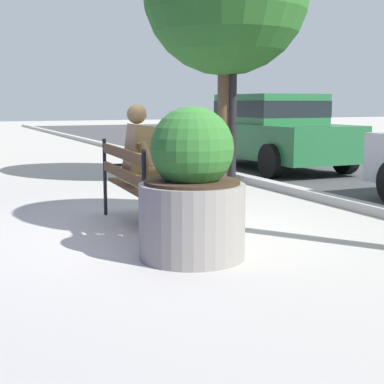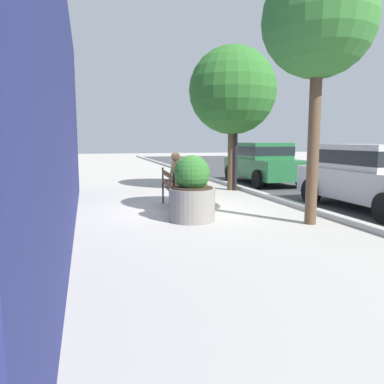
{
  "view_description": "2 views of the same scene",
  "coord_description": "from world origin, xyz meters",
  "px_view_note": "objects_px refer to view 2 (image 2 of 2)",
  "views": [
    {
      "loc": [
        5.83,
        -2.1,
        1.38
      ],
      "look_at": [
        1.17,
        -0.02,
        0.6
      ],
      "focal_mm": 54.42,
      "sensor_mm": 36.0,
      "label": 1
    },
    {
      "loc": [
        8.65,
        -2.1,
        1.66
      ],
      "look_at": [
        1.17,
        -0.02,
        0.6
      ],
      "focal_mm": 35.67,
      "sensor_mm": 36.0,
      "label": 2
    }
  ],
  "objects_px": {
    "park_bench": "(174,187)",
    "parked_car_silver": "(374,175)",
    "parked_car_green": "(263,162)",
    "lamp_post": "(236,112)",
    "bronze_statue_seated": "(182,181)",
    "street_tree_down_street": "(319,22)",
    "street_tree_near_bench": "(233,91)",
    "concrete_planter": "(192,192)"
  },
  "relations": [
    {
      "from": "bronze_statue_seated",
      "to": "street_tree_near_bench",
      "type": "bearing_deg",
      "value": 140.06
    },
    {
      "from": "concrete_planter",
      "to": "parked_car_green",
      "type": "relative_size",
      "value": 0.33
    },
    {
      "from": "bronze_statue_seated",
      "to": "street_tree_down_street",
      "type": "xyz_separation_m",
      "value": [
        2.43,
        2.03,
        3.17
      ]
    },
    {
      "from": "parked_car_silver",
      "to": "park_bench",
      "type": "bearing_deg",
      "value": -107.15
    },
    {
      "from": "park_bench",
      "to": "parked_car_green",
      "type": "relative_size",
      "value": 0.45
    },
    {
      "from": "parked_car_green",
      "to": "lamp_post",
      "type": "relative_size",
      "value": 1.05
    },
    {
      "from": "concrete_planter",
      "to": "parked_car_green",
      "type": "distance_m",
      "value": 7.41
    },
    {
      "from": "parked_car_silver",
      "to": "lamp_post",
      "type": "distance_m",
      "value": 4.91
    },
    {
      "from": "parked_car_green",
      "to": "street_tree_near_bench",
      "type": "bearing_deg",
      "value": -51.57
    },
    {
      "from": "concrete_planter",
      "to": "bronze_statue_seated",
      "type": "bearing_deg",
      "value": 173.81
    },
    {
      "from": "park_bench",
      "to": "parked_car_silver",
      "type": "relative_size",
      "value": 0.45
    },
    {
      "from": "parked_car_green",
      "to": "lamp_post",
      "type": "distance_m",
      "value": 2.99
    },
    {
      "from": "parked_car_silver",
      "to": "street_tree_down_street",
      "type": "bearing_deg",
      "value": -67.75
    },
    {
      "from": "street_tree_down_street",
      "to": "street_tree_near_bench",
      "type": "bearing_deg",
      "value": 175.74
    },
    {
      "from": "bronze_statue_seated",
      "to": "lamp_post",
      "type": "distance_m",
      "value": 4.16
    },
    {
      "from": "park_bench",
      "to": "concrete_planter",
      "type": "distance_m",
      "value": 1.41
    },
    {
      "from": "street_tree_near_bench",
      "to": "lamp_post",
      "type": "height_order",
      "value": "street_tree_near_bench"
    },
    {
      "from": "park_bench",
      "to": "lamp_post",
      "type": "relative_size",
      "value": 0.47
    },
    {
      "from": "lamp_post",
      "to": "street_tree_down_street",
      "type": "bearing_deg",
      "value": -5.18
    },
    {
      "from": "park_bench",
      "to": "parked_car_silver",
      "type": "height_order",
      "value": "parked_car_silver"
    },
    {
      "from": "parked_car_green",
      "to": "lamp_post",
      "type": "height_order",
      "value": "lamp_post"
    },
    {
      "from": "parked_car_green",
      "to": "parked_car_silver",
      "type": "distance_m",
      "value": 5.89
    },
    {
      "from": "parked_car_green",
      "to": "park_bench",
      "type": "bearing_deg",
      "value": -45.16
    },
    {
      "from": "street_tree_down_street",
      "to": "lamp_post",
      "type": "distance_m",
      "value": 5.34
    },
    {
      "from": "concrete_planter",
      "to": "street_tree_down_street",
      "type": "xyz_separation_m",
      "value": [
        0.92,
        2.2,
        3.24
      ]
    },
    {
      "from": "street_tree_down_street",
      "to": "concrete_planter",
      "type": "bearing_deg",
      "value": -112.7
    },
    {
      "from": "concrete_planter",
      "to": "lamp_post",
      "type": "height_order",
      "value": "lamp_post"
    },
    {
      "from": "street_tree_down_street",
      "to": "lamp_post",
      "type": "relative_size",
      "value": 1.27
    },
    {
      "from": "concrete_planter",
      "to": "street_tree_down_street",
      "type": "bearing_deg",
      "value": 67.3
    },
    {
      "from": "park_bench",
      "to": "parked_car_green",
      "type": "height_order",
      "value": "parked_car_green"
    },
    {
      "from": "parked_car_green",
      "to": "street_tree_down_street",
      "type": "bearing_deg",
      "value": -18.45
    },
    {
      "from": "park_bench",
      "to": "bronze_statue_seated",
      "type": "bearing_deg",
      "value": 116.12
    },
    {
      "from": "street_tree_near_bench",
      "to": "street_tree_down_street",
      "type": "bearing_deg",
      "value": -4.26
    },
    {
      "from": "park_bench",
      "to": "concrete_planter",
      "type": "relative_size",
      "value": 1.34
    },
    {
      "from": "bronze_statue_seated",
      "to": "street_tree_down_street",
      "type": "distance_m",
      "value": 4.48
    },
    {
      "from": "bronze_statue_seated",
      "to": "parked_car_green",
      "type": "bearing_deg",
      "value": 135.55
    },
    {
      "from": "park_bench",
      "to": "parked_car_silver",
      "type": "xyz_separation_m",
      "value": [
        1.4,
        4.52,
        0.3
      ]
    },
    {
      "from": "concrete_planter",
      "to": "parked_car_silver",
      "type": "xyz_separation_m",
      "value": [
        -0.01,
        4.47,
        0.24
      ]
    },
    {
      "from": "park_bench",
      "to": "street_tree_near_bench",
      "type": "xyz_separation_m",
      "value": [
        -3.01,
        2.64,
        2.7
      ]
    },
    {
      "from": "street_tree_near_bench",
      "to": "parked_car_green",
      "type": "height_order",
      "value": "street_tree_near_bench"
    },
    {
      "from": "lamp_post",
      "to": "park_bench",
      "type": "bearing_deg",
      "value": -43.72
    },
    {
      "from": "street_tree_down_street",
      "to": "parked_car_green",
      "type": "xyz_separation_m",
      "value": [
        -6.82,
        2.28,
        -3.0
      ]
    }
  ]
}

